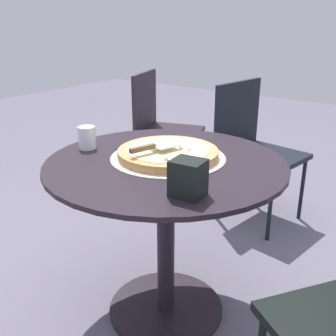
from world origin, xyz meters
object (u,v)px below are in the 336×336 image
(patio_table, at_px, (166,206))
(drinking_cup, at_px, (87,138))
(pizza_server, at_px, (153,147))
(pizza_on_tray, at_px, (168,154))
(napkin_dispenser, at_px, (188,178))
(patio_chair_far, at_px, (160,123))
(patio_chair_corner, at_px, (252,143))

(patio_table, distance_m, drinking_cup, 0.44)
(pizza_server, relative_size, drinking_cup, 2.26)
(pizza_on_tray, xyz_separation_m, napkin_dispenser, (-0.25, -0.26, 0.04))
(patio_table, relative_size, patio_chair_far, 1.10)
(pizza_on_tray, bearing_deg, patio_table, -158.62)
(pizza_server, xyz_separation_m, patio_chair_far, (1.15, 0.85, -0.27))
(patio_chair_far, bearing_deg, napkin_dispenser, -139.53)
(patio_chair_corner, bearing_deg, drinking_cup, 168.13)
(napkin_dispenser, xyz_separation_m, patio_chair_corner, (1.28, 0.37, -0.27))
(patio_table, height_order, patio_chair_far, patio_chair_far)
(patio_chair_far, relative_size, patio_chair_corner, 1.00)
(patio_table, bearing_deg, napkin_dispenser, -130.92)
(patio_table, height_order, drinking_cup, drinking_cup)
(pizza_on_tray, xyz_separation_m, pizza_server, (-0.07, 0.02, 0.04))
(drinking_cup, bearing_deg, patio_table, -78.66)
(napkin_dispenser, height_order, patio_chair_corner, patio_chair_corner)
(pizza_server, relative_size, patio_chair_far, 0.25)
(pizza_server, distance_m, drinking_cup, 0.33)
(drinking_cup, relative_size, patio_chair_corner, 0.11)
(patio_table, relative_size, napkin_dispenser, 7.95)
(napkin_dispenser, distance_m, patio_chair_far, 1.77)
(patio_chair_corner, bearing_deg, patio_table, -173.44)
(patio_table, xyz_separation_m, drinking_cup, (-0.07, 0.36, 0.24))
(pizza_server, bearing_deg, patio_table, -40.29)
(patio_table, height_order, pizza_on_tray, pizza_on_tray)
(drinking_cup, xyz_separation_m, patio_chair_far, (1.19, 0.52, -0.26))
(pizza_on_tray, xyz_separation_m, patio_chair_corner, (1.03, 0.11, -0.23))
(patio_table, distance_m, pizza_server, 0.26)
(pizza_server, bearing_deg, patio_chair_far, 36.58)
(patio_table, xyz_separation_m, patio_chair_far, (1.11, 0.89, -0.02))
(patio_table, bearing_deg, pizza_server, 139.71)
(patio_table, relative_size, patio_chair_corner, 1.09)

